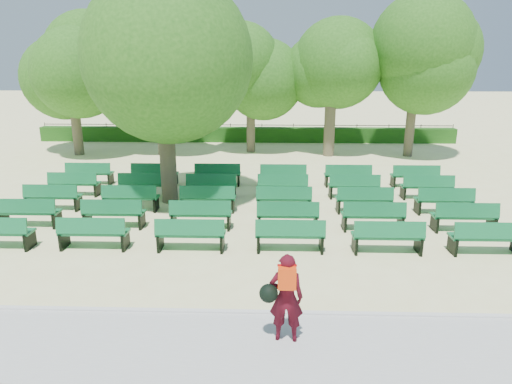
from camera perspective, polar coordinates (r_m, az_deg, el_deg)
ground at (r=15.46m, az=-4.03°, el=-2.83°), size 120.00×120.00×0.00m
paving at (r=8.86m, az=-9.04°, el=-18.57°), size 30.00×2.20×0.06m
curb at (r=9.80m, az=-7.78°, el=-14.65°), size 30.00×0.12×0.10m
hedge at (r=28.93m, az=-1.28°, el=7.19°), size 26.00×0.70×0.90m
fence at (r=29.40m, az=-1.23°, el=6.45°), size 26.00×0.10×1.02m
tree_line at (r=25.09m, az=-1.76°, el=4.71°), size 21.80×6.80×7.04m
bench_array at (r=15.74m, az=-1.24°, el=-2.06°), size 1.89×0.60×1.19m
tree_among at (r=16.34m, az=-11.59°, el=15.31°), size 5.40×5.40×7.31m
person at (r=8.46m, az=3.62°, el=-12.92°), size 0.81×0.50×1.71m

